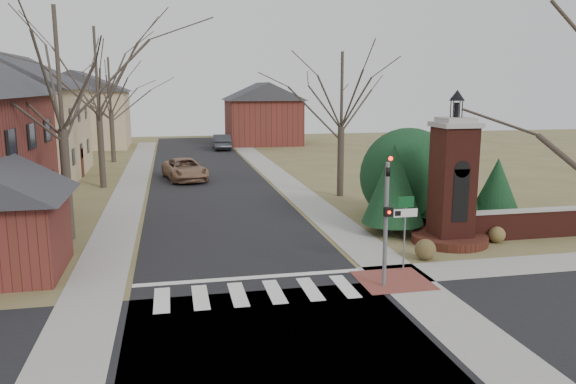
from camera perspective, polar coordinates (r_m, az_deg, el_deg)
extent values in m
plane|color=brown|center=(17.79, -2.83, -11.15)|extent=(120.00, 120.00, 0.00)
cube|color=black|center=(38.96, -7.95, 0.86)|extent=(8.00, 70.00, 0.01)
cube|color=black|center=(15.08, -0.96, -15.31)|extent=(120.00, 8.00, 0.01)
cube|color=silver|center=(18.52, -3.22, -10.22)|extent=(8.00, 2.20, 0.02)
cube|color=silver|center=(19.91, -3.89, -8.70)|extent=(8.00, 0.35, 0.02)
cube|color=gray|center=(39.64, -0.43, 1.14)|extent=(2.00, 60.00, 0.02)
cube|color=gray|center=(38.96, -15.60, 0.57)|extent=(2.00, 60.00, 0.02)
cube|color=brown|center=(19.93, 10.62, -8.83)|extent=(2.40, 2.40, 0.02)
cylinder|color=slate|center=(18.79, 9.90, -3.36)|extent=(0.14, 0.14, 4.20)
imported|color=black|center=(18.42, 10.09, 2.53)|extent=(0.15, 0.18, 0.90)
sphere|color=#FF0C05|center=(18.18, 10.38, 3.37)|extent=(0.14, 0.14, 0.14)
cube|color=black|center=(18.52, 10.15, -1.99)|extent=(0.28, 0.16, 0.30)
sphere|color=#FF0C05|center=(18.44, 10.25, -2.05)|extent=(0.11, 0.11, 0.11)
cylinder|color=slate|center=(20.73, 11.74, -4.38)|extent=(0.06, 0.06, 2.60)
cube|color=silver|center=(20.51, 11.86, -2.10)|extent=(0.90, 0.03, 0.30)
cube|color=black|center=(20.38, 11.10, -2.15)|extent=(0.22, 0.02, 0.18)
cube|color=#0F461E|center=(20.43, 11.90, -1.00)|extent=(0.60, 0.03, 0.40)
cylinder|color=#4E1E17|center=(25.08, 16.07, -4.58)|extent=(3.20, 3.20, 0.36)
cube|color=#4E1E17|center=(24.58, 16.34, 0.64)|extent=(1.50, 1.50, 5.00)
cube|color=black|center=(24.02, 17.11, -0.36)|extent=(0.70, 0.10, 2.20)
cube|color=gray|center=(24.29, 16.66, 6.57)|extent=(1.70, 1.70, 0.20)
cube|color=gray|center=(24.27, 16.69, 7.04)|extent=(1.30, 1.30, 0.20)
cylinder|color=black|center=(24.25, 16.74, 7.99)|extent=(0.20, 0.20, 0.60)
cone|color=black|center=(24.24, 16.82, 9.40)|extent=(0.64, 0.64, 0.45)
cube|color=#4E1E17|center=(27.35, 24.49, -2.97)|extent=(7.50, 0.40, 1.20)
cube|color=gray|center=(27.21, 24.60, -1.64)|extent=(7.50, 0.50, 0.10)
cube|color=beige|center=(44.80, -26.11, 5.27)|extent=(9.00, 12.00, 6.40)
cube|color=maroon|center=(22.26, -27.07, -4.04)|extent=(4.00, 4.00, 2.80)
cube|color=beige|center=(65.10, -20.36, 6.89)|extent=(10.00, 8.00, 6.00)
cube|color=beige|center=(63.89, -23.32, 10.22)|extent=(0.75, 0.75, 3.08)
cube|color=maroon|center=(65.29, -2.58, 7.12)|extent=(8.00, 8.00, 5.00)
cube|color=maroon|center=(63.26, -4.40, 10.06)|extent=(0.75, 0.75, 2.80)
cylinder|color=#473D33|center=(26.06, 10.51, -3.61)|extent=(0.20, 0.20, 0.50)
cone|color=black|center=(25.63, 10.67, 0.84)|extent=(2.80, 2.80, 3.60)
cylinder|color=#473D33|center=(28.49, 15.76, -2.60)|extent=(0.20, 0.20, 0.50)
cone|color=black|center=(28.05, 16.00, 2.07)|extent=(3.40, 3.40, 4.20)
cylinder|color=#473D33|center=(28.63, 20.23, -2.80)|extent=(0.20, 0.20, 0.50)
cone|color=black|center=(28.31, 20.45, 0.45)|extent=(2.40, 2.40, 2.80)
sphere|color=black|center=(28.59, 12.11, 2.00)|extent=(4.80, 4.80, 4.80)
cylinder|color=#473D33|center=(26.04, -21.55, 0.68)|extent=(0.40, 0.40, 4.83)
cylinder|color=#473D33|center=(38.78, -18.45, 4.12)|extent=(0.40, 0.40, 5.04)
cylinder|color=#473D33|center=(51.73, -17.40, 5.36)|extent=(0.40, 0.40, 4.41)
cylinder|color=#473D33|center=(34.13, 5.36, 3.08)|extent=(0.40, 0.40, 4.20)
imported|color=#906A4E|center=(40.66, -10.42, 2.28)|extent=(3.44, 5.85, 1.53)
imported|color=#33353A|center=(59.75, -6.78, 5.09)|extent=(1.71, 4.90, 1.61)
sphere|color=brown|center=(22.39, 13.78, -5.70)|extent=(0.82, 0.82, 0.82)
sphere|color=brown|center=(25.69, 20.46, -4.08)|extent=(0.71, 0.71, 0.71)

